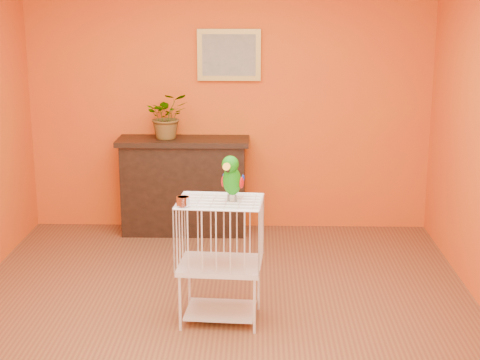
{
  "coord_description": "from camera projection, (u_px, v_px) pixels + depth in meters",
  "views": [
    {
      "loc": [
        0.29,
        -5.01,
        2.31
      ],
      "look_at": [
        0.16,
        0.02,
        1.05
      ],
      "focal_mm": 55.0,
      "sensor_mm": 36.0,
      "label": 1
    }
  ],
  "objects": [
    {
      "name": "birdcage",
      "position": [
        220.0,
        259.0,
        5.29
      ],
      "size": [
        0.62,
        0.49,
        0.91
      ],
      "rotation": [
        0.0,
        0.0,
        -0.07
      ],
      "color": "silver",
      "rests_on": "ground"
    },
    {
      "name": "feed_cup",
      "position": [
        183.0,
        201.0,
        5.03
      ],
      "size": [
        0.09,
        0.09,
        0.06
      ],
      "primitive_type": "cylinder",
      "color": "silver",
      "rests_on": "birdcage"
    },
    {
      "name": "framed_picture",
      "position": [
        229.0,
        55.0,
        7.15
      ],
      "size": [
        0.62,
        0.04,
        0.5
      ],
      "color": "#A3853A",
      "rests_on": "room_shell"
    },
    {
      "name": "console_cabinet",
      "position": [
        184.0,
        186.0,
        7.28
      ],
      "size": [
        1.29,
        0.46,
        0.95
      ],
      "color": "black",
      "rests_on": "ground"
    },
    {
      "name": "ground",
      "position": [
        218.0,
        318.0,
        5.43
      ],
      "size": [
        4.5,
        4.5,
        0.0
      ],
      "primitive_type": "plane",
      "color": "brown",
      "rests_on": "ground"
    },
    {
      "name": "room_shell",
      "position": [
        216.0,
        105.0,
        5.04
      ],
      "size": [
        4.5,
        4.5,
        4.5
      ],
      "color": "#E04515",
      "rests_on": "ground"
    },
    {
      "name": "potted_plant",
      "position": [
        167.0,
        121.0,
        7.13
      ],
      "size": [
        0.5,
        0.54,
        0.35
      ],
      "primitive_type": "imported",
      "rotation": [
        0.0,
        0.0,
        0.25
      ],
      "color": "#26722D",
      "rests_on": "console_cabinet"
    },
    {
      "name": "parrot",
      "position": [
        232.0,
        178.0,
        5.13
      ],
      "size": [
        0.18,
        0.3,
        0.34
      ],
      "rotation": [
        0.0,
        0.0,
        -0.28
      ],
      "color": "#59544C",
      "rests_on": "birdcage"
    }
  ]
}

